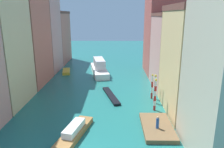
% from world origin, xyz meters
% --- Properties ---
extents(ground_plane, '(154.00, 154.00, 0.00)m').
position_xyz_m(ground_plane, '(0.00, 24.50, 0.00)').
color(ground_plane, '#1E6B66').
extents(building_left_2, '(8.01, 11.17, 19.64)m').
position_xyz_m(building_left_2, '(-14.79, 25.10, 9.83)').
color(building_left_2, '#C6705B').
rests_on(building_left_2, ground).
extents(building_left_3, '(8.01, 9.42, 21.83)m').
position_xyz_m(building_left_3, '(-14.79, 35.54, 10.93)').
color(building_left_3, tan).
rests_on(building_left_3, ground).
extents(building_left_4, '(8.01, 11.93, 14.81)m').
position_xyz_m(building_left_4, '(-14.79, 46.16, 7.42)').
color(building_left_4, '#C6705B').
rests_on(building_left_4, ground).
extents(building_right_1, '(8.01, 11.52, 15.17)m').
position_xyz_m(building_right_1, '(14.79, 12.00, 7.60)').
color(building_right_1, '#DBB77A').
rests_on(building_right_1, ground).
extents(building_right_2, '(8.01, 10.91, 14.18)m').
position_xyz_m(building_right_2, '(14.79, 23.14, 7.10)').
color(building_right_2, tan).
rests_on(building_right_2, ground).
extents(building_right_3, '(8.01, 11.17, 21.03)m').
position_xyz_m(building_right_3, '(14.79, 34.23, 10.53)').
color(building_right_3, '#B25147').
rests_on(building_right_3, ground).
extents(waterfront_dock, '(3.73, 7.00, 0.51)m').
position_xyz_m(waterfront_dock, '(8.70, 6.41, 0.25)').
color(waterfront_dock, brown).
rests_on(waterfront_dock, ground).
extents(person_on_dock, '(0.36, 0.36, 1.55)m').
position_xyz_m(person_on_dock, '(8.55, 5.63, 1.23)').
color(person_on_dock, '#234C93').
rests_on(person_on_dock, waterfront_dock).
extents(mooring_pole_0, '(0.38, 0.38, 4.92)m').
position_xyz_m(mooring_pole_0, '(9.30, 11.90, 2.52)').
color(mooring_pole_0, red).
rests_on(mooring_pole_0, ground).
extents(mooring_pole_1, '(0.37, 0.37, 4.78)m').
position_xyz_m(mooring_pole_1, '(9.77, 14.66, 2.45)').
color(mooring_pole_1, red).
rests_on(mooring_pole_1, ground).
extents(mooring_pole_2, '(0.35, 0.35, 4.30)m').
position_xyz_m(mooring_pole_2, '(9.64, 16.70, 2.20)').
color(mooring_pole_2, red).
rests_on(mooring_pole_2, ground).
extents(vaporetto_white, '(5.40, 12.82, 3.62)m').
position_xyz_m(vaporetto_white, '(-0.45, 32.89, 1.38)').
color(vaporetto_white, white).
rests_on(vaporetto_white, ground).
extents(gondola_black, '(3.33, 8.41, 0.40)m').
position_xyz_m(gondola_black, '(2.68, 17.36, 0.20)').
color(gondola_black, black).
rests_on(gondola_black, ground).
extents(motorboat_0, '(3.71, 8.17, 1.41)m').
position_xyz_m(motorboat_0, '(-1.40, 4.60, 0.52)').
color(motorboat_0, olive).
rests_on(motorboat_0, ground).
extents(motorboat_1, '(2.60, 5.25, 0.67)m').
position_xyz_m(motorboat_1, '(-8.63, 33.43, 0.33)').
color(motorboat_1, gold).
rests_on(motorboat_1, ground).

